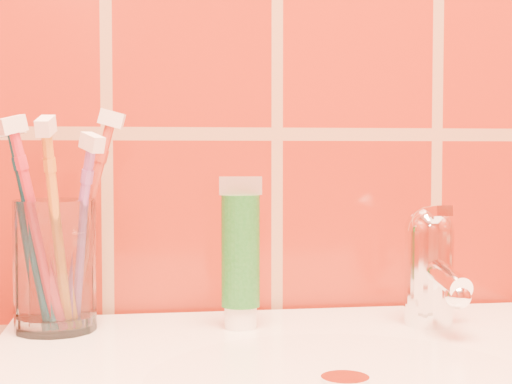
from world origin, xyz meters
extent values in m
cylinder|color=silver|center=(0.00, 0.91, 0.85)|extent=(0.30, 0.30, 0.00)
cylinder|color=white|center=(0.00, 0.91, 0.85)|extent=(0.04, 0.04, 0.00)
cylinder|color=white|center=(-0.23, 1.12, 0.91)|extent=(0.08, 0.08, 0.13)
cylinder|color=white|center=(-0.05, 1.11, 0.86)|extent=(0.03, 0.03, 0.02)
cylinder|color=#165D1C|center=(-0.05, 1.11, 0.93)|extent=(0.04, 0.04, 0.11)
cube|color=beige|center=(-0.05, 1.11, 0.99)|extent=(0.04, 0.00, 0.02)
cylinder|color=white|center=(0.14, 1.09, 0.90)|extent=(0.05, 0.05, 0.09)
sphere|color=white|center=(0.14, 1.09, 0.94)|extent=(0.05, 0.05, 0.05)
cylinder|color=white|center=(0.14, 1.06, 0.91)|extent=(0.02, 0.09, 0.03)
cube|color=white|center=(0.14, 1.08, 0.96)|extent=(0.02, 0.06, 0.01)
camera|label=1|loc=(-0.15, 0.35, 1.02)|focal=55.00mm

